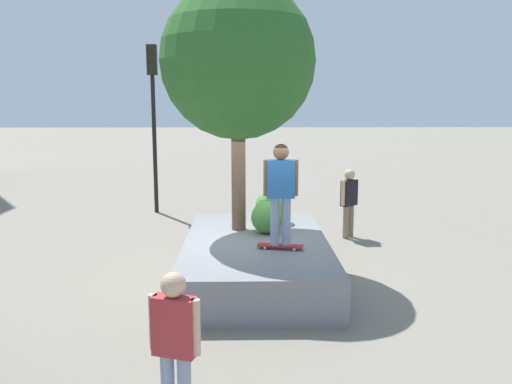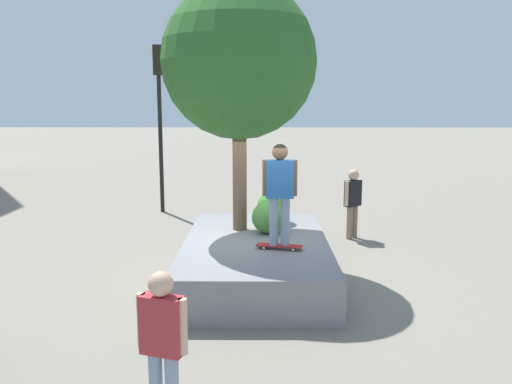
{
  "view_description": "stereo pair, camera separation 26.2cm",
  "coord_description": "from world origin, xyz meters",
  "views": [
    {
      "loc": [
        -9.69,
        0.12,
        3.26
      ],
      "look_at": [
        -0.17,
        -0.07,
        1.63
      ],
      "focal_mm": 36.94,
      "sensor_mm": 36.0,
      "label": 1
    },
    {
      "loc": [
        -9.69,
        -0.14,
        3.26
      ],
      "look_at": [
        -0.17,
        -0.07,
        1.63
      ],
      "focal_mm": 36.94,
      "sensor_mm": 36.0,
      "label": 2
    }
  ],
  "objects": [
    {
      "name": "hedge_clump",
      "position": [
        1.23,
        -0.43,
        1.08
      ],
      "size": [
        0.7,
        0.7,
        0.7
      ],
      "primitive_type": "sphere",
      "color": "#4C8C3D",
      "rests_on": "planter_ledge"
    },
    {
      "name": "skateboard",
      "position": [
        -0.81,
        -0.48,
        0.79
      ],
      "size": [
        0.38,
        0.83,
        0.07
      ],
      "color": "#A51E1E",
      "rests_on": "planter_ledge"
    },
    {
      "name": "skateboarder",
      "position": [
        -0.81,
        -0.48,
        1.82
      ],
      "size": [
        0.27,
        0.6,
        1.76
      ],
      "color": "#8C9EB7",
      "rests_on": "skateboard"
    },
    {
      "name": "plaza_tree",
      "position": [
        0.65,
        0.26,
        4.02
      ],
      "size": [
        3.0,
        3.0,
        4.8
      ],
      "color": "brown",
      "rests_on": "planter_ledge"
    },
    {
      "name": "bystander_watching",
      "position": [
        -4.78,
        0.83,
        0.94
      ],
      "size": [
        0.31,
        0.53,
        1.63
      ],
      "color": "#8C9EB7",
      "rests_on": "ground"
    },
    {
      "name": "planter_ledge",
      "position": [
        -0.17,
        -0.07,
        0.36
      ],
      "size": [
        4.66,
        2.64,
        0.73
      ],
      "primitive_type": "cube",
      "color": "gray",
      "rests_on": "ground"
    },
    {
      "name": "pedestrian_crossing",
      "position": [
        2.73,
        -2.37,
        0.97
      ],
      "size": [
        0.45,
        0.46,
        1.68
      ],
      "color": "#847056",
      "rests_on": "ground"
    },
    {
      "name": "traffic_light_corner",
      "position": [
        5.86,
        2.8,
        3.31
      ],
      "size": [
        0.34,
        0.29,
        4.88
      ],
      "color": "black",
      "rests_on": "ground"
    },
    {
      "name": "ground_plane",
      "position": [
        0.0,
        0.0,
        0.0
      ],
      "size": [
        120.0,
        120.0,
        0.0
      ],
      "primitive_type": "plane",
      "color": "gray"
    },
    {
      "name": "boxwood_shrub",
      "position": [
        0.32,
        -0.29,
        1.04
      ],
      "size": [
        0.63,
        0.63,
        0.63
      ],
      "primitive_type": "sphere",
      "color": "#4C8C3D",
      "rests_on": "planter_ledge"
    }
  ]
}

